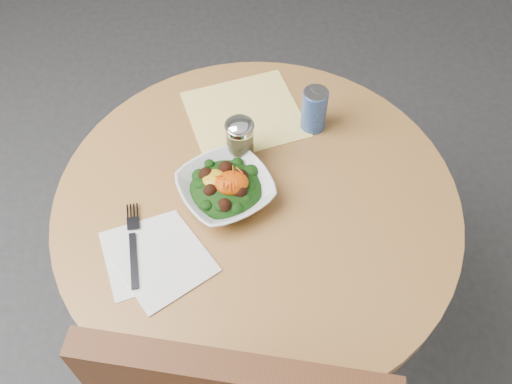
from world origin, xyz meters
TOP-DOWN VIEW (x-y plane):
  - ground at (0.00, 0.00)m, footprint 6.00×6.00m
  - table at (0.00, 0.00)m, footprint 0.90×0.90m
  - cloth_napkin at (0.00, 0.26)m, footprint 0.31×0.29m
  - paper_napkins at (-0.22, -0.12)m, footprint 0.25×0.24m
  - salad_bowl at (-0.07, 0.02)m, footprint 0.26×0.26m
  - fork at (-0.27, -0.08)m, footprint 0.03×0.21m
  - spice_shaker at (-0.02, 0.13)m, footprint 0.07×0.07m
  - beverage_can at (0.16, 0.20)m, footprint 0.06×0.06m

SIDE VIEW (x-z plane):
  - ground at x=0.00m, z-range 0.00..0.00m
  - table at x=0.00m, z-range 0.18..0.93m
  - cloth_napkin at x=0.00m, z-range 0.75..0.75m
  - paper_napkins at x=-0.22m, z-range 0.75..0.75m
  - fork at x=-0.27m, z-range 0.75..0.76m
  - salad_bowl at x=-0.07m, z-range 0.74..0.81m
  - beverage_can at x=0.16m, z-range 0.75..0.86m
  - spice_shaker at x=-0.02m, z-range 0.75..0.87m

